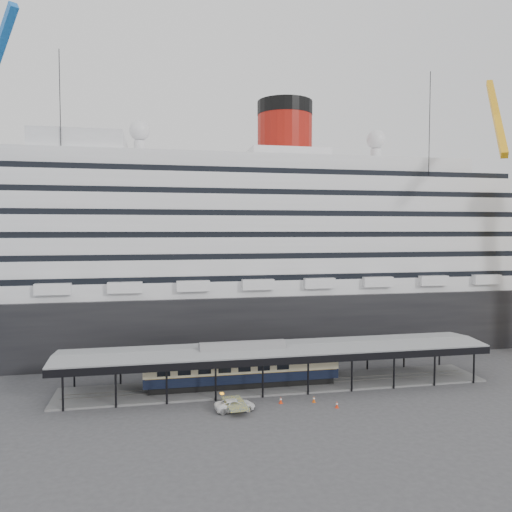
% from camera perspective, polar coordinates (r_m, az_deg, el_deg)
% --- Properties ---
extents(ground, '(200.00, 200.00, 0.00)m').
position_cam_1_polar(ground, '(63.15, 3.62, -15.92)').
color(ground, '#3B3B3E').
rests_on(ground, ground).
extents(cruise_ship, '(130.00, 30.00, 43.90)m').
position_cam_1_polar(cruise_ship, '(91.04, -1.58, 1.66)').
color(cruise_ship, black).
rests_on(cruise_ship, ground).
extents(platform_canopy, '(56.00, 9.18, 5.30)m').
position_cam_1_polar(platform_canopy, '(67.07, 2.49, -12.66)').
color(platform_canopy, slate).
rests_on(platform_canopy, ground).
extents(port_truck, '(4.74, 2.49, 1.27)m').
position_cam_1_polar(port_truck, '(58.98, -2.42, -16.65)').
color(port_truck, white).
rests_on(port_truck, ground).
extents(pullman_carriage, '(25.09, 3.52, 24.62)m').
position_cam_1_polar(pullman_carriage, '(65.97, -1.58, -12.39)').
color(pullman_carriage, black).
rests_on(pullman_carriage, ground).
extents(traffic_cone_left, '(0.52, 0.52, 0.82)m').
position_cam_1_polar(traffic_cone_left, '(61.29, 2.85, -16.11)').
color(traffic_cone_left, '#F0360D').
rests_on(traffic_cone_left, ground).
extents(traffic_cone_mid, '(0.41, 0.41, 0.78)m').
position_cam_1_polar(traffic_cone_mid, '(60.55, 9.23, -16.41)').
color(traffic_cone_mid, red).
rests_on(traffic_cone_mid, ground).
extents(traffic_cone_right, '(0.42, 0.42, 0.77)m').
position_cam_1_polar(traffic_cone_right, '(61.96, 6.64, -15.94)').
color(traffic_cone_right, '#D54F0B').
rests_on(traffic_cone_right, ground).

